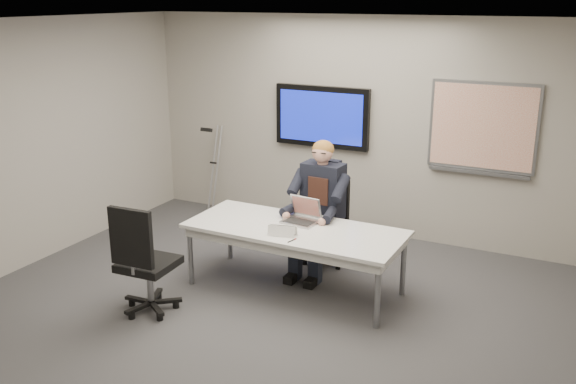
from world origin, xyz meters
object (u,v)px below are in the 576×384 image
at_px(conference_table, 295,235).
at_px(office_chair_far, 325,238).
at_px(office_chair_near, 147,279).
at_px(seated_person, 316,222).
at_px(laptop, 302,215).

relative_size(conference_table, office_chair_far, 2.27).
relative_size(office_chair_near, seated_person, 0.76).
bearing_deg(laptop, office_chair_far, 93.39).
height_order(seated_person, laptop, seated_person).
distance_m(conference_table, seated_person, 0.51).
distance_m(office_chair_near, laptop, 1.75).
bearing_deg(conference_table, office_chair_near, -132.98).
height_order(office_chair_far, laptop, office_chair_far).
bearing_deg(laptop, office_chair_near, -121.60).
relative_size(office_chair_far, office_chair_near, 0.88).
xyz_separation_m(conference_table, office_chair_near, (-1.07, -1.13, -0.27)).
bearing_deg(conference_table, seated_person, 89.68).
distance_m(seated_person, laptop, 0.34).
relative_size(seated_person, laptop, 3.86).
bearing_deg(office_chair_near, laptop, -131.28).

